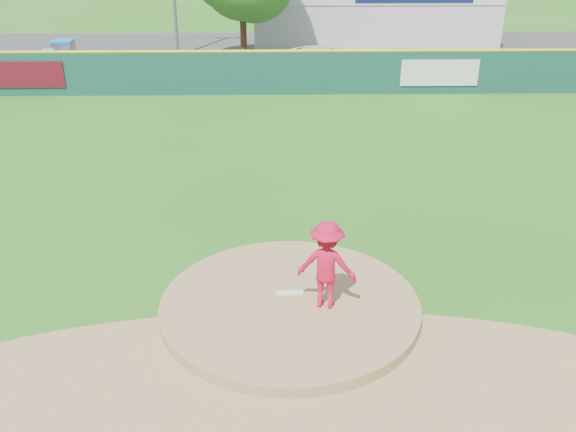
{
  "coord_description": "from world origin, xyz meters",
  "views": [
    {
      "loc": [
        -0.28,
        -11.48,
        7.69
      ],
      "look_at": [
        0.0,
        2.0,
        1.3
      ],
      "focal_mm": 40.0,
      "sensor_mm": 36.0,
      "label": 1
    }
  ],
  "objects_px": {
    "pool_building_grp": "(370,14)",
    "playground_slide": "(64,56)",
    "van": "(325,61)",
    "pitcher": "(327,265)"
  },
  "relations": [
    {
      "from": "pitcher",
      "to": "van",
      "type": "bearing_deg",
      "value": -79.33
    },
    {
      "from": "pitcher",
      "to": "playground_slide",
      "type": "xyz_separation_m",
      "value": [
        -12.21,
        23.28,
        -0.39
      ]
    },
    {
      "from": "pitcher",
      "to": "pool_building_grp",
      "type": "relative_size",
      "value": 0.13
    },
    {
      "from": "pitcher",
      "to": "pool_building_grp",
      "type": "distance_m",
      "value": 32.56
    },
    {
      "from": "van",
      "to": "pitcher",
      "type": "bearing_deg",
      "value": -172.8
    },
    {
      "from": "van",
      "to": "playground_slide",
      "type": "height_order",
      "value": "playground_slide"
    },
    {
      "from": "pool_building_grp",
      "to": "pitcher",
      "type": "bearing_deg",
      "value": -99.29
    },
    {
      "from": "pitcher",
      "to": "van",
      "type": "height_order",
      "value": "pitcher"
    },
    {
      "from": "pool_building_grp",
      "to": "playground_slide",
      "type": "distance_m",
      "value": 19.6
    },
    {
      "from": "playground_slide",
      "to": "van",
      "type": "bearing_deg",
      "value": -5.59
    }
  ]
}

